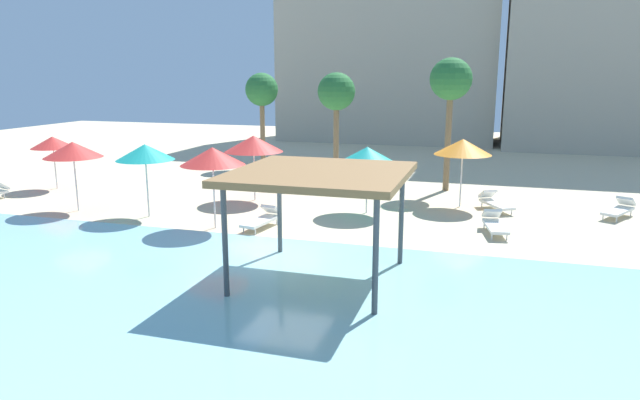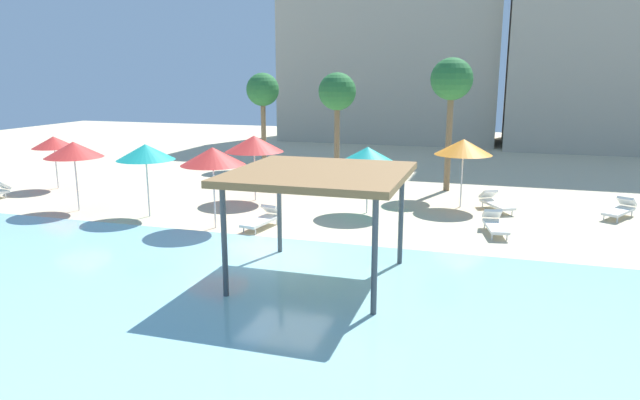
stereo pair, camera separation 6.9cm
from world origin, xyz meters
name	(u,v)px [view 2 (the right image)]	position (x,y,z in m)	size (l,w,h in m)	color
ground_plane	(285,255)	(0.00, 0.00, 0.00)	(80.00, 80.00, 0.00)	beige
lagoon_water	(200,327)	(0.00, -5.25, 0.02)	(44.00, 13.50, 0.04)	#8CC6CC
shade_pavilion	(320,177)	(1.61, -1.71, 2.76)	(4.36, 4.36, 2.94)	#42474C
beach_umbrella_red_0	(54,142)	(-13.92, 6.34, 2.21)	(1.97, 1.97, 2.48)	silver
beach_umbrella_teal_1	(368,155)	(1.21, 5.88, 2.28)	(2.38, 2.38, 2.61)	silver
beach_umbrella_red_2	(254,144)	(-3.89, 6.74, 2.45)	(2.50, 2.50, 2.79)	silver
beach_umbrella_red_3	(74,150)	(-9.88, 2.91, 2.45)	(2.24, 2.24, 2.76)	silver
beach_umbrella_red_4	(213,156)	(-3.44, 2.15, 2.56)	(2.25, 2.25, 2.87)	silver
beach_umbrella_teal_5	(146,152)	(-6.62, 2.89, 2.48)	(2.17, 2.17, 2.78)	silver
beach_umbrella_orange_6	(463,147)	(4.67, 8.00, 2.47)	(2.30, 2.30, 2.79)	silver
lounge_chair_1	(495,202)	(6.02, 7.85, 0.33)	(1.47, 1.94, 0.74)	white
lounge_chair_2	(263,218)	(-1.84, 2.69, 0.33)	(0.89, 1.97, 0.74)	white
lounge_chair_3	(495,223)	(6.03, 4.37, 0.33)	(0.95, 1.98, 0.74)	white
lounge_chair_4	(620,209)	(10.58, 7.99, 0.33)	(1.48, 1.94, 0.74)	white
palm_tree_0	(263,91)	(-7.12, 15.52, 4.35)	(1.90, 1.90, 5.41)	brown
palm_tree_1	(452,82)	(3.84, 11.26, 4.97)	(1.90, 1.90, 6.07)	brown
palm_tree_2	(337,94)	(-1.88, 12.68, 4.36)	(1.90, 1.90, 5.42)	brown
hotel_block_0	(392,37)	(-2.54, 31.49, 8.22)	(16.87, 8.01, 16.45)	#B2A893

